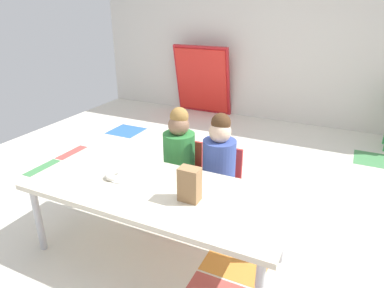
{
  "coord_description": "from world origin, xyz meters",
  "views": [
    {
      "loc": [
        0.98,
        -2.32,
        1.69
      ],
      "look_at": [
        0.06,
        -0.4,
        0.8
      ],
      "focal_mm": 31.92,
      "sensor_mm": 36.0,
      "label": 1
    }
  ],
  "objects_px": {
    "donut_powdered_loose": "(114,176)",
    "seated_child_middle_seat": "(220,159)",
    "donut_powdered_on_plate": "(193,180)",
    "craft_table": "(156,194)",
    "paper_plate_near_edge": "(193,182)",
    "paper_plate_center_table": "(122,177)",
    "paper_bag_brown": "(190,184)",
    "seated_child_near_camera": "(180,151)",
    "folded_activity_table": "(202,80)"
  },
  "relations": [
    {
      "from": "folded_activity_table",
      "to": "paper_bag_brown",
      "type": "relative_size",
      "value": 4.94
    },
    {
      "from": "paper_bag_brown",
      "to": "donut_powdered_on_plate",
      "type": "distance_m",
      "value": 0.23
    },
    {
      "from": "seated_child_near_camera",
      "to": "donut_powdered_on_plate",
      "type": "xyz_separation_m",
      "value": [
        0.32,
        -0.43,
        0.01
      ]
    },
    {
      "from": "seated_child_near_camera",
      "to": "seated_child_middle_seat",
      "type": "relative_size",
      "value": 1.0
    },
    {
      "from": "folded_activity_table",
      "to": "paper_plate_near_edge",
      "type": "relative_size",
      "value": 6.04
    },
    {
      "from": "seated_child_near_camera",
      "to": "paper_bag_brown",
      "type": "bearing_deg",
      "value": -57.78
    },
    {
      "from": "donut_powdered_on_plate",
      "to": "craft_table",
      "type": "bearing_deg",
      "value": -137.69
    },
    {
      "from": "donut_powdered_on_plate",
      "to": "donut_powdered_loose",
      "type": "xyz_separation_m",
      "value": [
        -0.53,
        -0.18,
        -0.01
      ]
    },
    {
      "from": "folded_activity_table",
      "to": "donut_powdered_loose",
      "type": "height_order",
      "value": "folded_activity_table"
    },
    {
      "from": "paper_bag_brown",
      "to": "paper_plate_center_table",
      "type": "bearing_deg",
      "value": 174.1
    },
    {
      "from": "folded_activity_table",
      "to": "paper_plate_center_table",
      "type": "bearing_deg",
      "value": -75.93
    },
    {
      "from": "seated_child_middle_seat",
      "to": "donut_powdered_loose",
      "type": "bearing_deg",
      "value": -132.72
    },
    {
      "from": "donut_powdered_loose",
      "to": "seated_child_middle_seat",
      "type": "bearing_deg",
      "value": 47.28
    },
    {
      "from": "folded_activity_table",
      "to": "craft_table",
      "type": "bearing_deg",
      "value": -71.31
    },
    {
      "from": "paper_plate_near_edge",
      "to": "paper_plate_center_table",
      "type": "height_order",
      "value": "same"
    },
    {
      "from": "paper_bag_brown",
      "to": "donut_powdered_loose",
      "type": "distance_m",
      "value": 0.61
    },
    {
      "from": "donut_powdered_on_plate",
      "to": "paper_plate_near_edge",
      "type": "bearing_deg",
      "value": 0.0
    },
    {
      "from": "seated_child_middle_seat",
      "to": "folded_activity_table",
      "type": "xyz_separation_m",
      "value": [
        -1.31,
        2.64,
        -0.02
      ]
    },
    {
      "from": "seated_child_near_camera",
      "to": "seated_child_middle_seat",
      "type": "xyz_separation_m",
      "value": [
        0.35,
        0.0,
        0.0
      ]
    },
    {
      "from": "seated_child_middle_seat",
      "to": "paper_plate_center_table",
      "type": "distance_m",
      "value": 0.77
    },
    {
      "from": "craft_table",
      "to": "folded_activity_table",
      "type": "xyz_separation_m",
      "value": [
        -1.09,
        3.23,
        0.04
      ]
    },
    {
      "from": "seated_child_near_camera",
      "to": "seated_child_middle_seat",
      "type": "distance_m",
      "value": 0.35
    },
    {
      "from": "paper_plate_center_table",
      "to": "paper_bag_brown",
      "type": "bearing_deg",
      "value": -5.9
    },
    {
      "from": "paper_plate_center_table",
      "to": "seated_child_middle_seat",
      "type": "bearing_deg",
      "value": 48.24
    },
    {
      "from": "craft_table",
      "to": "paper_plate_center_table",
      "type": "height_order",
      "value": "paper_plate_center_table"
    },
    {
      "from": "seated_child_middle_seat",
      "to": "donut_powdered_loose",
      "type": "xyz_separation_m",
      "value": [
        -0.56,
        -0.6,
        0.01
      ]
    },
    {
      "from": "donut_powdered_on_plate",
      "to": "paper_plate_center_table",
      "type": "bearing_deg",
      "value": -163.03
    },
    {
      "from": "seated_child_middle_seat",
      "to": "paper_plate_near_edge",
      "type": "relative_size",
      "value": 5.1
    },
    {
      "from": "seated_child_near_camera",
      "to": "paper_plate_center_table",
      "type": "bearing_deg",
      "value": -105.46
    },
    {
      "from": "craft_table",
      "to": "seated_child_middle_seat",
      "type": "bearing_deg",
      "value": 69.76
    },
    {
      "from": "seated_child_near_camera",
      "to": "paper_bag_brown",
      "type": "distance_m",
      "value": 0.75
    },
    {
      "from": "craft_table",
      "to": "folded_activity_table",
      "type": "distance_m",
      "value": 3.41
    },
    {
      "from": "paper_plate_near_edge",
      "to": "donut_powdered_on_plate",
      "type": "distance_m",
      "value": 0.02
    },
    {
      "from": "craft_table",
      "to": "seated_child_middle_seat",
      "type": "distance_m",
      "value": 0.64
    },
    {
      "from": "paper_plate_center_table",
      "to": "donut_powdered_loose",
      "type": "height_order",
      "value": "donut_powdered_loose"
    },
    {
      "from": "seated_child_middle_seat",
      "to": "folded_activity_table",
      "type": "height_order",
      "value": "folded_activity_table"
    },
    {
      "from": "paper_plate_near_edge",
      "to": "donut_powdered_loose",
      "type": "height_order",
      "value": "donut_powdered_loose"
    },
    {
      "from": "paper_plate_near_edge",
      "to": "paper_plate_center_table",
      "type": "bearing_deg",
      "value": -163.03
    },
    {
      "from": "craft_table",
      "to": "paper_bag_brown",
      "type": "xyz_separation_m",
      "value": [
        0.26,
        -0.03,
        0.15
      ]
    },
    {
      "from": "paper_plate_near_edge",
      "to": "folded_activity_table",
      "type": "bearing_deg",
      "value": 112.74
    },
    {
      "from": "craft_table",
      "to": "seated_child_near_camera",
      "type": "relative_size",
      "value": 1.92
    },
    {
      "from": "seated_child_middle_seat",
      "to": "donut_powdered_on_plate",
      "type": "relative_size",
      "value": 8.75
    },
    {
      "from": "paper_bag_brown",
      "to": "donut_powdered_on_plate",
      "type": "relative_size",
      "value": 2.1
    },
    {
      "from": "paper_plate_near_edge",
      "to": "paper_bag_brown",
      "type": "bearing_deg",
      "value": -69.68
    },
    {
      "from": "donut_powdered_loose",
      "to": "donut_powdered_on_plate",
      "type": "bearing_deg",
      "value": 18.61
    },
    {
      "from": "paper_plate_near_edge",
      "to": "donut_powdered_loose",
      "type": "relative_size",
      "value": 1.48
    },
    {
      "from": "paper_bag_brown",
      "to": "seated_child_near_camera",
      "type": "bearing_deg",
      "value": 122.22
    },
    {
      "from": "seated_child_middle_seat",
      "to": "paper_bag_brown",
      "type": "relative_size",
      "value": 4.17
    },
    {
      "from": "paper_plate_center_table",
      "to": "donut_powdered_loose",
      "type": "xyz_separation_m",
      "value": [
        -0.05,
        -0.03,
        0.01
      ]
    },
    {
      "from": "seated_child_middle_seat",
      "to": "craft_table",
      "type": "bearing_deg",
      "value": -110.24
    }
  ]
}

